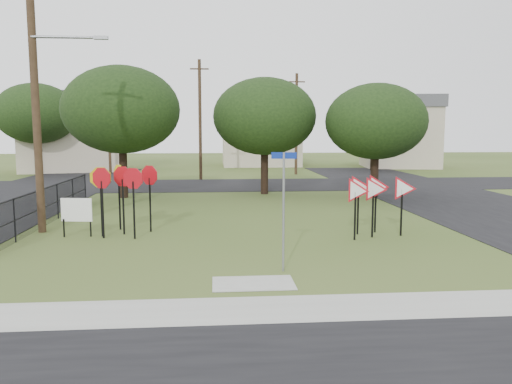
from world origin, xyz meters
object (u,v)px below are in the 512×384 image
stop_sign_cluster (121,184)px  info_board (77,211)px  yield_sign_cluster (373,191)px  street_name_sign (284,204)px

stop_sign_cluster → info_board: bearing=-170.9°
yield_sign_cluster → info_board: yield_sign_cluster is taller
stop_sign_cluster → info_board: stop_sign_cluster is taller
yield_sign_cluster → info_board: bearing=176.2°
stop_sign_cluster → yield_sign_cluster: bearing=-6.0°
street_name_sign → info_board: bearing=143.7°
stop_sign_cluster → info_board: (-1.53, -0.25, -0.92)m
yield_sign_cluster → street_name_sign: bearing=-131.9°
yield_sign_cluster → info_board: (-10.43, 0.69, -0.69)m
street_name_sign → yield_sign_cluster: 5.65m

